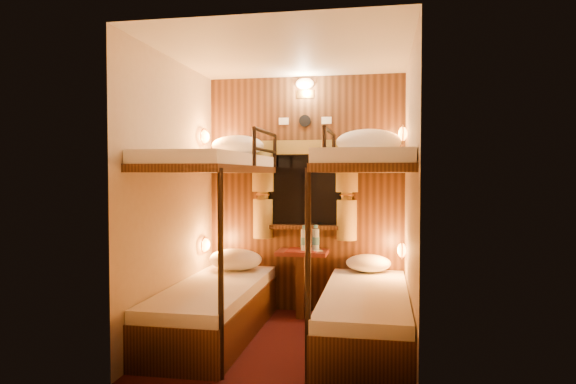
% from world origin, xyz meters
% --- Properties ---
extents(floor, '(2.10, 2.10, 0.00)m').
position_xyz_m(floor, '(0.00, 0.00, 0.00)').
color(floor, '#370F0F').
rests_on(floor, ground).
extents(ceiling, '(2.10, 2.10, 0.00)m').
position_xyz_m(ceiling, '(0.00, 0.00, 2.40)').
color(ceiling, silver).
rests_on(ceiling, wall_back).
extents(wall_back, '(2.40, 0.00, 2.40)m').
position_xyz_m(wall_back, '(0.00, 1.05, 1.20)').
color(wall_back, '#C6B293').
rests_on(wall_back, floor).
extents(wall_front, '(2.40, 0.00, 2.40)m').
position_xyz_m(wall_front, '(0.00, -1.05, 1.20)').
color(wall_front, '#C6B293').
rests_on(wall_front, floor).
extents(wall_left, '(0.00, 2.40, 2.40)m').
position_xyz_m(wall_left, '(-1.00, 0.00, 1.20)').
color(wall_left, '#C6B293').
rests_on(wall_left, floor).
extents(wall_right, '(0.00, 2.40, 2.40)m').
position_xyz_m(wall_right, '(1.00, 0.00, 1.20)').
color(wall_right, '#C6B293').
rests_on(wall_right, floor).
extents(back_panel, '(2.00, 0.03, 2.40)m').
position_xyz_m(back_panel, '(0.00, 1.04, 1.20)').
color(back_panel, '#331D0E').
rests_on(back_panel, floor).
extents(bunk_left, '(0.72, 1.90, 1.82)m').
position_xyz_m(bunk_left, '(-0.65, 0.07, 0.56)').
color(bunk_left, '#331D0E').
rests_on(bunk_left, floor).
extents(bunk_right, '(0.72, 1.90, 1.82)m').
position_xyz_m(bunk_right, '(0.65, 0.07, 0.56)').
color(bunk_right, '#331D0E').
rests_on(bunk_right, floor).
extents(window, '(1.00, 0.12, 0.79)m').
position_xyz_m(window, '(0.00, 1.00, 1.18)').
color(window, black).
rests_on(window, back_panel).
extents(curtains, '(1.10, 0.22, 1.00)m').
position_xyz_m(curtains, '(0.00, 0.97, 1.26)').
color(curtains, olive).
rests_on(curtains, back_panel).
extents(back_fixtures, '(0.54, 0.09, 0.48)m').
position_xyz_m(back_fixtures, '(0.00, 1.00, 2.25)').
color(back_fixtures, black).
rests_on(back_fixtures, back_panel).
extents(reading_lamps, '(2.00, 0.20, 1.25)m').
position_xyz_m(reading_lamps, '(-0.00, 0.70, 1.24)').
color(reading_lamps, orange).
rests_on(reading_lamps, wall_left).
extents(table, '(0.50, 0.34, 0.66)m').
position_xyz_m(table, '(0.00, 0.85, 0.41)').
color(table, '#602315').
rests_on(table, floor).
extents(bottle_left, '(0.07, 0.07, 0.25)m').
position_xyz_m(bottle_left, '(0.02, 0.83, 0.76)').
color(bottle_left, '#99BFE5').
rests_on(bottle_left, table).
extents(bottle_right, '(0.07, 0.07, 0.26)m').
position_xyz_m(bottle_right, '(0.13, 0.86, 0.76)').
color(bottle_right, '#99BFE5').
rests_on(bottle_right, table).
extents(sachet_a, '(0.10, 0.09, 0.01)m').
position_xyz_m(sachet_a, '(0.16, 0.83, 0.65)').
color(sachet_a, silver).
rests_on(sachet_a, table).
extents(sachet_b, '(0.08, 0.07, 0.00)m').
position_xyz_m(sachet_b, '(0.01, 0.86, 0.65)').
color(sachet_b, silver).
rests_on(sachet_b, table).
extents(pillow_lower_left, '(0.53, 0.38, 0.21)m').
position_xyz_m(pillow_lower_left, '(-0.65, 0.72, 0.56)').
color(pillow_lower_left, silver).
rests_on(pillow_lower_left, bunk_left).
extents(pillow_lower_right, '(0.44, 0.31, 0.17)m').
position_xyz_m(pillow_lower_right, '(0.65, 0.86, 0.54)').
color(pillow_lower_right, silver).
rests_on(pillow_lower_right, bunk_right).
extents(pillow_upper_left, '(0.53, 0.38, 0.21)m').
position_xyz_m(pillow_upper_left, '(-0.65, 0.81, 1.69)').
color(pillow_upper_left, silver).
rests_on(pillow_upper_left, bunk_left).
extents(pillow_upper_right, '(0.61, 0.44, 0.24)m').
position_xyz_m(pillow_upper_right, '(0.65, 0.69, 1.71)').
color(pillow_upper_right, silver).
rests_on(pillow_upper_right, bunk_right).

